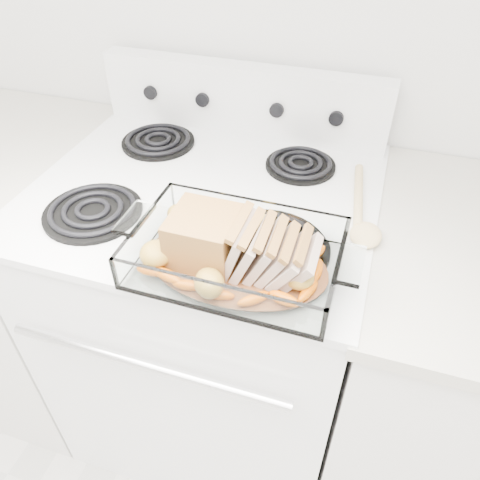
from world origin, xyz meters
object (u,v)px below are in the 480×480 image
(pork_roast, at_px, (228,243))
(counter_left, at_px, (21,272))
(electric_range, at_px, (212,317))
(baking_dish, at_px, (237,259))
(counter_right, at_px, (451,382))

(pork_roast, bearing_deg, counter_left, 157.78)
(electric_range, xyz_separation_m, baking_dish, (0.15, -0.23, 0.48))
(counter_right, distance_m, pork_roast, 0.78)
(electric_range, bearing_deg, baking_dish, -56.19)
(baking_dish, bearing_deg, pork_roast, -179.64)
(counter_left, distance_m, baking_dish, 0.98)
(counter_left, relative_size, baking_dish, 2.53)
(counter_left, bearing_deg, pork_roast, -15.90)
(counter_right, relative_size, pork_roast, 3.50)
(counter_right, xyz_separation_m, pork_roast, (-0.53, -0.23, 0.53))
(counter_left, bearing_deg, electric_range, 0.10)
(counter_left, height_order, baking_dish, baking_dish)
(counter_right, bearing_deg, baking_dish, -155.89)
(counter_left, bearing_deg, counter_right, 0.00)
(electric_range, relative_size, counter_right, 1.20)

